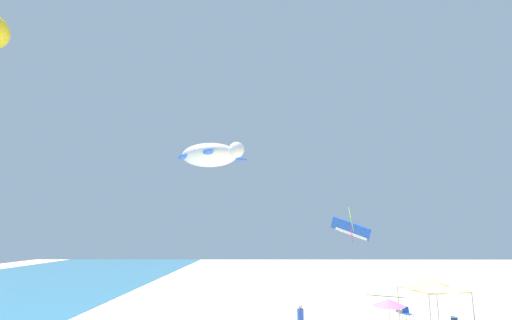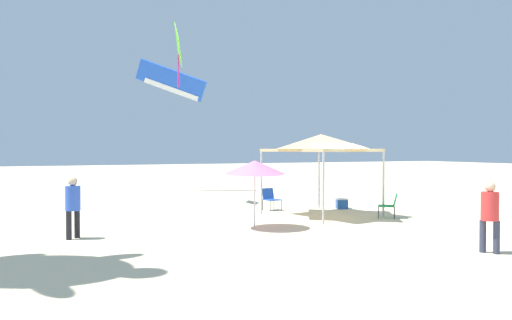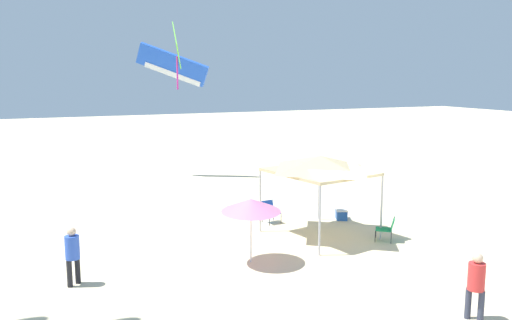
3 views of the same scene
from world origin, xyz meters
TOP-DOWN VIEW (x-y plane):
  - ground at (0.00, 0.00)m, footprint 120.00×120.00m
  - canopy_tent at (0.76, 0.44)m, footprint 3.74×3.47m
  - beach_umbrella at (-0.89, 3.73)m, footprint 1.79×1.77m
  - folding_chair_near_cooler at (-0.74, -1.34)m, footprint 0.79×0.81m
  - folding_chair_left_of_tent at (2.96, 1.30)m, footprint 0.69×0.60m
  - cooler_box at (2.25, -1.44)m, footprint 0.73×0.64m
  - person_by_tent at (-6.36, 0.50)m, footprint 0.39×0.38m
  - person_watching_sky at (-0.51, 8.72)m, footprint 0.38×0.38m
  - kite_diamond_lime at (6.93, 3.72)m, footprint 1.88×0.55m
  - kite_parafoil_blue at (13.47, 2.19)m, footprint 2.32×3.55m

SIDE VIEW (x-z plane):
  - ground at x=0.00m, z-range -0.10..0.00m
  - cooler_box at x=2.25m, z-range 0.00..0.40m
  - folding_chair_near_cooler at x=-0.74m, z-range 0.06..0.88m
  - folding_chair_left_of_tent at x=2.96m, z-range 0.06..0.88m
  - person_watching_sky at x=-0.51m, z-range 0.14..1.74m
  - person_by_tent at x=-6.36m, z-range 0.14..1.74m
  - beach_umbrella at x=-0.89m, z-range 0.77..2.81m
  - canopy_tent at x=0.76m, z-range 1.10..3.92m
  - kite_parafoil_blue at x=13.47m, z-range 4.88..7.29m
  - kite_diamond_lime at x=6.93m, z-range 5.28..8.04m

